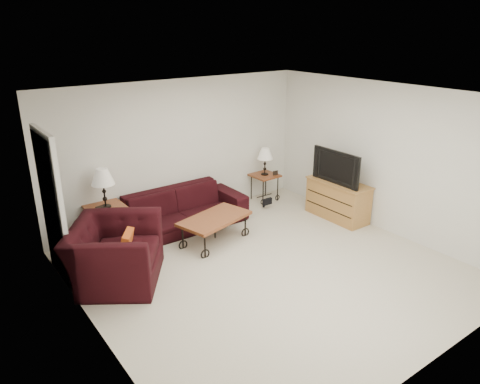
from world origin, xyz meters
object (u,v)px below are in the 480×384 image
(lamp_left, at_px, (104,188))
(backpack, at_px, (264,198))
(coffee_table, at_px, (215,230))
(tv_stand, at_px, (338,200))
(armchair, at_px, (115,253))
(sofa, at_px, (180,210))
(lamp_right, at_px, (265,162))
(side_table_right, at_px, (264,187))
(side_table_left, at_px, (108,225))
(television, at_px, (340,166))

(lamp_left, height_order, backpack, lamp_left)
(coffee_table, bearing_deg, tv_stand, -12.00)
(armchair, bearing_deg, lamp_left, 18.93)
(sofa, height_order, lamp_right, lamp_right)
(coffee_table, bearing_deg, backpack, 23.00)
(lamp_right, relative_size, coffee_table, 0.46)
(lamp_right, relative_size, armchair, 0.42)
(tv_stand, bearing_deg, side_table_right, 108.99)
(lamp_right, bearing_deg, side_table_right, 0.00)
(side_table_left, bearing_deg, side_table_right, 0.00)
(lamp_right, distance_m, tv_stand, 1.64)
(armchair, relative_size, television, 1.25)
(side_table_right, height_order, coffee_table, side_table_right)
(lamp_right, xyz_separation_m, tv_stand, (0.51, -1.49, -0.47))
(lamp_left, distance_m, coffee_table, 1.87)
(tv_stand, bearing_deg, lamp_left, 158.50)
(coffee_table, bearing_deg, sofa, 102.99)
(coffee_table, bearing_deg, side_table_right, 28.06)
(sofa, distance_m, lamp_left, 1.39)
(lamp_right, height_order, tv_stand, lamp_right)
(side_table_left, relative_size, coffee_table, 0.54)
(tv_stand, relative_size, backpack, 2.96)
(tv_stand, bearing_deg, armchair, 175.47)
(side_table_left, relative_size, lamp_left, 1.00)
(sofa, xyz_separation_m, armchair, (-1.56, -0.98, 0.08))
(side_table_left, relative_size, side_table_right, 1.18)
(side_table_left, height_order, lamp_right, lamp_right)
(sofa, xyz_separation_m, tv_stand, (2.55, -1.31, 0.01))
(side_table_right, distance_m, lamp_left, 3.33)
(tv_stand, relative_size, television, 1.12)
(lamp_left, distance_m, lamp_right, 3.26)
(sofa, xyz_separation_m, backpack, (1.76, -0.14, -0.14))
(side_table_left, bearing_deg, armchair, -105.93)
(lamp_right, height_order, coffee_table, lamp_right)
(armchair, bearing_deg, side_table_right, -37.22)
(lamp_left, bearing_deg, armchair, -105.93)
(side_table_left, xyz_separation_m, lamp_left, (0.00, 0.00, 0.64))
(lamp_right, bearing_deg, side_table_left, 180.00)
(side_table_right, relative_size, coffee_table, 0.46)
(lamp_left, height_order, armchair, lamp_left)
(lamp_left, relative_size, lamp_right, 1.18)
(side_table_right, height_order, lamp_left, lamp_left)
(coffee_table, xyz_separation_m, armchair, (-1.75, -0.18, 0.20))
(armchair, bearing_deg, side_table_left, 18.93)
(sofa, bearing_deg, backpack, -4.42)
(sofa, relative_size, lamp_left, 3.65)
(tv_stand, distance_m, television, 0.65)
(television, bearing_deg, side_table_right, -161.70)
(lamp_right, xyz_separation_m, television, (0.49, -1.49, 0.18))
(sofa, bearing_deg, side_table_right, 5.06)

